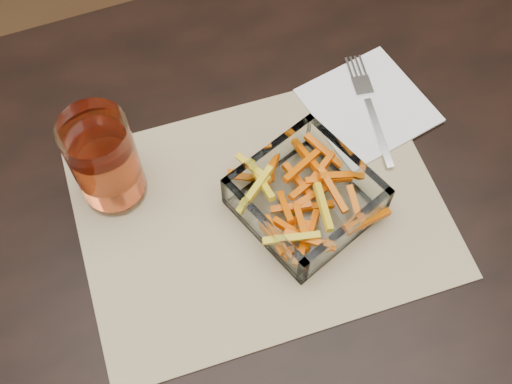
% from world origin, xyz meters
% --- Properties ---
extents(dining_table, '(1.60, 0.90, 0.75)m').
position_xyz_m(dining_table, '(0.00, 0.00, 0.66)').
color(dining_table, black).
rests_on(dining_table, ground).
extents(placemat, '(0.47, 0.35, 0.00)m').
position_xyz_m(placemat, '(-0.11, 0.04, 0.75)').
color(placemat, tan).
rests_on(placemat, dining_table).
extents(glass_bowl, '(0.19, 0.19, 0.06)m').
position_xyz_m(glass_bowl, '(-0.06, 0.03, 0.78)').
color(glass_bowl, white).
rests_on(glass_bowl, placemat).
extents(tumbler, '(0.08, 0.08, 0.14)m').
position_xyz_m(tumbler, '(-0.28, 0.14, 0.82)').
color(tumbler, white).
rests_on(tumbler, placemat).
extents(napkin, '(0.17, 0.17, 0.00)m').
position_xyz_m(napkin, '(0.08, 0.14, 0.76)').
color(napkin, white).
rests_on(napkin, placemat).
extents(fork, '(0.05, 0.19, 0.00)m').
position_xyz_m(fork, '(0.08, 0.14, 0.76)').
color(fork, silver).
rests_on(fork, napkin).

